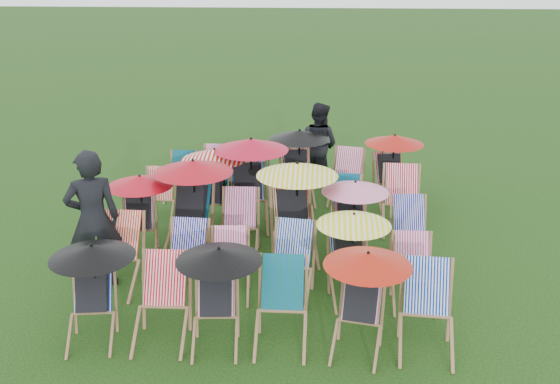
# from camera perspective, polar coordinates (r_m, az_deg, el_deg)

# --- Properties ---
(ground) EXTENTS (100.00, 100.00, 0.00)m
(ground) POSITION_cam_1_polar(r_m,az_deg,el_deg) (9.46, -0.75, -5.96)
(ground) COLOR black
(ground) RESTS_ON ground
(deckchair_0) EXTENTS (0.98, 1.06, 1.17)m
(deckchair_0) POSITION_cam_1_polar(r_m,az_deg,el_deg) (7.61, -16.87, -8.72)
(deckchair_0) COLOR #8C6341
(deckchair_0) RESTS_ON ground
(deckchair_1) EXTENTS (0.66, 0.90, 0.96)m
(deckchair_1) POSITION_cam_1_polar(r_m,az_deg,el_deg) (7.47, -10.78, -9.92)
(deckchair_1) COLOR #8C6341
(deckchair_1) RESTS_ON ground
(deckchair_2) EXTENTS (0.99, 1.05, 1.17)m
(deckchair_2) POSITION_cam_1_polar(r_m,az_deg,el_deg) (7.24, -5.84, -9.42)
(deckchair_2) COLOR #8C6341
(deckchair_2) RESTS_ON ground
(deckchair_3) EXTENTS (0.63, 0.88, 0.95)m
(deckchair_3) POSITION_cam_1_polar(r_m,az_deg,el_deg) (7.27, 0.12, -10.49)
(deckchair_3) COLOR #8C6341
(deckchair_3) RESTS_ON ground
(deckchair_4) EXTENTS (1.00, 1.06, 1.18)m
(deckchair_4) POSITION_cam_1_polar(r_m,az_deg,el_deg) (7.16, 7.44, -9.83)
(deckchair_4) COLOR #8C6341
(deckchair_4) RESTS_ON ground
(deckchair_5) EXTENTS (0.71, 0.94, 0.97)m
(deckchair_5) POSITION_cam_1_polar(r_m,az_deg,el_deg) (7.36, 13.30, -10.60)
(deckchair_5) COLOR #8C6341
(deckchair_5) RESTS_ON ground
(deckchair_6) EXTENTS (0.68, 0.92, 0.97)m
(deckchair_6) POSITION_cam_1_polar(r_m,az_deg,el_deg) (8.71, -14.77, -5.59)
(deckchair_6) COLOR #8C6341
(deckchair_6) RESTS_ON ground
(deckchair_7) EXTENTS (0.63, 0.85, 0.89)m
(deckchair_7) POSITION_cam_1_polar(r_m,az_deg,el_deg) (8.49, -8.71, -6.12)
(deckchair_7) COLOR #8C6341
(deckchair_7) RESTS_ON ground
(deckchair_8) EXTENTS (0.61, 0.81, 0.84)m
(deckchair_8) POSITION_cam_1_polar(r_m,az_deg,el_deg) (8.32, -4.64, -6.73)
(deckchair_8) COLOR #8C6341
(deckchair_8) RESTS_ON ground
(deckchair_9) EXTENTS (0.72, 0.92, 0.93)m
(deckchair_9) POSITION_cam_1_polar(r_m,az_deg,el_deg) (8.27, 0.94, -6.49)
(deckchair_9) COLOR #8C6341
(deckchair_9) RESTS_ON ground
(deckchair_10) EXTENTS (0.97, 1.06, 1.16)m
(deckchair_10) POSITION_cam_1_polar(r_m,az_deg,el_deg) (8.18, 6.49, -5.79)
(deckchair_10) COLOR #8C6341
(deckchair_10) RESTS_ON ground
(deckchair_11) EXTENTS (0.57, 0.79, 0.86)m
(deckchair_11) POSITION_cam_1_polar(r_m,az_deg,el_deg) (8.27, 12.09, -7.26)
(deckchair_11) COLOR #8C6341
(deckchair_11) RESTS_ON ground
(deckchair_12) EXTENTS (1.00, 1.09, 1.19)m
(deckchair_12) POSITION_cam_1_polar(r_m,az_deg,el_deg) (9.63, -12.75, -1.89)
(deckchair_12) COLOR #8C6341
(deckchair_12) RESTS_ON ground
(deckchair_13) EXTENTS (1.19, 1.26, 1.41)m
(deckchair_13) POSITION_cam_1_polar(r_m,az_deg,el_deg) (9.49, -8.25, -1.15)
(deckchair_13) COLOR #8C6341
(deckchair_13) RESTS_ON ground
(deckchair_14) EXTENTS (0.64, 0.88, 0.93)m
(deckchair_14) POSITION_cam_1_polar(r_m,az_deg,el_deg) (9.41, -3.77, -3.03)
(deckchair_14) COLOR #8C6341
(deckchair_14) RESTS_ON ground
(deckchair_15) EXTENTS (1.21, 1.31, 1.43)m
(deckchair_15) POSITION_cam_1_polar(r_m,az_deg,el_deg) (9.20, 1.36, -1.59)
(deckchair_15) COLOR #8C6341
(deckchair_15) RESTS_ON ground
(deckchair_16) EXTENTS (0.99, 1.04, 1.18)m
(deckchair_16) POSITION_cam_1_polar(r_m,az_deg,el_deg) (9.24, 6.59, -2.52)
(deckchair_16) COLOR #8C6341
(deckchair_16) RESTS_ON ground
(deckchair_17) EXTENTS (0.63, 0.85, 0.88)m
(deckchair_17) POSITION_cam_1_polar(r_m,az_deg,el_deg) (9.44, 11.92, -3.53)
(deckchair_17) COLOR #8C6341
(deckchair_17) RESTS_ON ground
(deckchair_18) EXTENTS (0.60, 0.81, 0.86)m
(deckchair_18) POSITION_cam_1_polar(r_m,az_deg,el_deg) (10.78, -11.10, -0.44)
(deckchair_18) COLOR #8C6341
(deckchair_18) RESTS_ON ground
(deckchair_19) EXTENTS (1.09, 1.15, 1.29)m
(deckchair_19) POSITION_cam_1_polar(r_m,az_deg,el_deg) (10.40, -6.29, 0.53)
(deckchair_19) COLOR #8C6341
(deckchair_19) RESTS_ON ground
(deckchair_20) EXTENTS (1.23, 1.32, 1.46)m
(deckchair_20) POSITION_cam_1_polar(r_m,az_deg,el_deg) (10.33, -2.87, 1.02)
(deckchair_20) COLOR #8C6341
(deckchair_20) RESTS_ON ground
(deckchair_21) EXTENTS (0.70, 0.88, 0.87)m
(deckchair_21) POSITION_cam_1_polar(r_m,az_deg,el_deg) (10.32, 1.57, -0.97)
(deckchair_21) COLOR #8C6341
(deckchair_21) RESTS_ON ground
(deckchair_22) EXTENTS (0.57, 0.77, 0.81)m
(deckchair_22) POSITION_cam_1_polar(r_m,az_deg,el_deg) (10.42, 6.09, -1.04)
(deckchair_22) COLOR #8C6341
(deckchair_22) RESTS_ON ground
(deckchair_23) EXTENTS (0.70, 0.95, 1.01)m
(deckchair_23) POSITION_cam_1_polar(r_m,az_deg,el_deg) (10.39, 11.11, -0.80)
(deckchair_23) COLOR #8C6341
(deckchair_23) RESTS_ON ground
(deckchair_24) EXTENTS (0.57, 0.78, 0.82)m
(deckchair_24) POSITION_cam_1_polar(r_m,az_deg,el_deg) (11.75, -9.11, 1.39)
(deckchair_24) COLOR #8C6341
(deckchair_24) RESTS_ON ground
(deckchair_25) EXTENTS (0.65, 0.89, 0.95)m
(deckchair_25) POSITION_cam_1_polar(r_m,az_deg,el_deg) (11.58, -5.90, 1.57)
(deckchair_25) COLOR #8C6341
(deckchair_25) RESTS_ON ground
(deckchair_26) EXTENTS (0.67, 0.88, 0.90)m
(deckchair_26) POSITION_cam_1_polar(r_m,az_deg,el_deg) (11.51, -2.32, 1.42)
(deckchair_26) COLOR #8C6341
(deckchair_26) RESTS_ON ground
(deckchair_27) EXTENTS (1.11, 1.21, 1.31)m
(deckchair_27) POSITION_cam_1_polar(r_m,az_deg,el_deg) (11.40, 1.63, 2.54)
(deckchair_27) COLOR #8C6341
(deckchair_27) RESTS_ON ground
(deckchair_28) EXTENTS (0.76, 0.95, 0.93)m
(deckchair_28) POSITION_cam_1_polar(r_m,az_deg,el_deg) (11.48, 6.10, 1.36)
(deckchair_28) COLOR #8C6341
(deckchair_28) RESTS_ON ground
(deckchair_29) EXTENTS (1.06, 1.15, 1.25)m
(deckchair_29) POSITION_cam_1_polar(r_m,az_deg,el_deg) (11.47, 10.19, 2.16)
(deckchair_29) COLOR #8C6341
(deckchair_29) RESTS_ON ground
(person_left) EXTENTS (0.83, 0.70, 1.94)m
(person_left) POSITION_cam_1_polar(r_m,az_deg,el_deg) (8.65, -16.72, -2.45)
(person_left) COLOR black
(person_left) RESTS_ON ground
(person_rear) EXTENTS (1.02, 0.95, 1.67)m
(person_rear) POSITION_cam_1_polar(r_m,az_deg,el_deg) (12.12, 3.53, 4.31)
(person_rear) COLOR black
(person_rear) RESTS_ON ground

